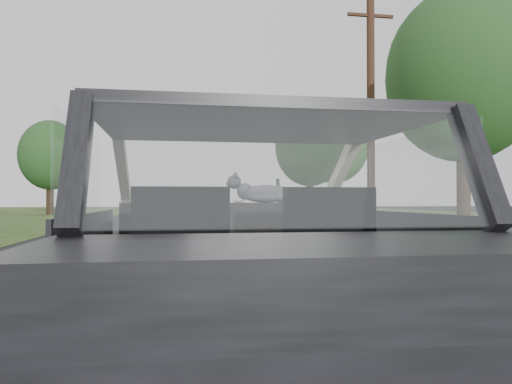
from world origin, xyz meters
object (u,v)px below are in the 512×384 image
object	(u,v)px
highway_sign	(278,198)
other_car	(145,207)
utility_pole	(371,111)
subject_car	(246,248)
cat	(265,193)

from	to	relation	value
highway_sign	other_car	bearing A→B (deg)	-108.67
other_car	utility_pole	size ratio (longest dim) A/B	0.57
subject_car	highway_sign	xyz separation A→B (m)	(5.46, 24.48, 0.38)
cat	other_car	xyz separation A→B (m)	(-1.72, 15.93, -0.33)
subject_car	cat	distance (m)	0.76
other_car	highway_sign	size ratio (longest dim) A/B	2.06
subject_car	utility_pole	world-z (taller)	utility_pole
other_car	cat	bearing A→B (deg)	-93.37
subject_car	other_car	xyz separation A→B (m)	(-1.48, 16.57, 0.02)
cat	other_car	world-z (taller)	other_car
utility_pole	cat	bearing A→B (deg)	-115.95
highway_sign	utility_pole	world-z (taller)	utility_pole
other_car	utility_pole	bearing A→B (deg)	-37.58
other_car	subject_car	bearing A→B (deg)	-94.42
subject_car	cat	world-z (taller)	subject_car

